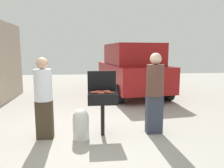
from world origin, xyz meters
TOP-DOWN VIEW (x-y plane):
  - ground_plane at (0.00, 0.00)m, footprint 24.00×24.00m
  - bbq_grill at (0.30, 0.01)m, footprint 0.60×0.44m
  - grill_lid_open at (0.30, 0.23)m, footprint 0.60×0.05m
  - hot_dog_0 at (0.40, 0.12)m, footprint 0.13×0.03m
  - hot_dog_1 at (0.39, 0.05)m, footprint 0.13×0.03m
  - hot_dog_2 at (0.26, -0.07)m, footprint 0.13×0.04m
  - hot_dog_3 at (0.26, -0.12)m, footprint 0.13×0.04m
  - hot_dog_4 at (0.23, 0.09)m, footprint 0.13×0.03m
  - hot_dog_5 at (0.34, 0.02)m, footprint 0.13×0.04m
  - hot_dog_6 at (0.16, 0.03)m, footprint 0.13×0.04m
  - hot_dog_7 at (0.48, -0.09)m, footprint 0.13×0.04m
  - hot_dog_8 at (0.43, -0.06)m, footprint 0.13×0.04m
  - hot_dog_9 at (0.26, -0.04)m, footprint 0.13×0.04m
  - hot_dog_10 at (0.11, -0.03)m, footprint 0.13×0.04m
  - hot_dog_11 at (0.12, 0.00)m, footprint 0.13×0.04m
  - propane_tank at (-0.14, -0.15)m, footprint 0.32×0.32m
  - person_left at (-0.86, -0.04)m, footprint 0.34×0.34m
  - person_right at (1.40, 0.03)m, footprint 0.36×0.36m
  - parked_minivan at (1.72, 4.29)m, footprint 2.47×4.60m

SIDE VIEW (x-z plane):
  - ground_plane at x=0.00m, z-range 0.00..0.00m
  - propane_tank at x=-0.14m, z-range 0.01..0.63m
  - bbq_grill at x=0.30m, z-range 0.31..1.22m
  - person_left at x=-0.86m, z-range 0.07..1.69m
  - hot_dog_0 at x=0.40m, z-range 0.91..0.93m
  - hot_dog_1 at x=0.39m, z-range 0.91..0.93m
  - hot_dog_2 at x=0.26m, z-range 0.91..0.93m
  - hot_dog_3 at x=0.26m, z-range 0.91..0.93m
  - hot_dog_4 at x=0.23m, z-range 0.91..0.93m
  - hot_dog_5 at x=0.34m, z-range 0.91..0.93m
  - hot_dog_6 at x=0.16m, z-range 0.91..0.93m
  - hot_dog_7 at x=0.48m, z-range 0.91..0.93m
  - hot_dog_8 at x=0.43m, z-range 0.91..0.93m
  - hot_dog_9 at x=0.26m, z-range 0.91..0.93m
  - hot_dog_10 at x=0.11m, z-range 0.91..0.93m
  - hot_dog_11 at x=0.12m, z-range 0.91..0.93m
  - person_right at x=1.40m, z-range 0.07..1.77m
  - parked_minivan at x=1.72m, z-range 0.02..2.04m
  - grill_lid_open at x=0.30m, z-range 0.91..1.33m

